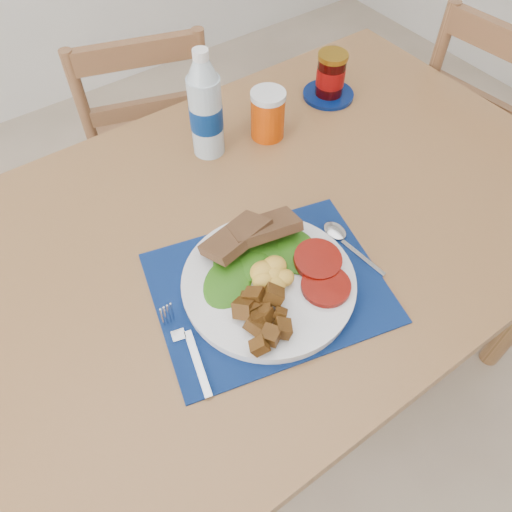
{
  "coord_description": "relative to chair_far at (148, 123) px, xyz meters",
  "views": [
    {
      "loc": [
        -0.43,
        -0.36,
        1.51
      ],
      "look_at": [
        -0.11,
        0.09,
        0.8
      ],
      "focal_mm": 35.0,
      "sensor_mm": 36.0,
      "label": 1
    }
  ],
  "objects": [
    {
      "name": "chair_far",
      "position": [
        0.0,
        0.0,
        0.0
      ],
      "size": [
        0.49,
        0.47,
        1.06
      ],
      "rotation": [
        0.0,
        0.0,
        2.84
      ],
      "color": "brown",
      "rests_on": "ground"
    },
    {
      "name": "breakfast_plate",
      "position": [
        -0.15,
        -0.84,
        0.23
      ],
      "size": [
        0.31,
        0.31,
        0.08
      ],
      "rotation": [
        0.0,
        0.0,
        0.04
      ],
      "color": "silver",
      "rests_on": "placemat"
    },
    {
      "name": "juice_glass",
      "position": [
        0.11,
        -0.47,
        0.26
      ],
      "size": [
        0.08,
        0.08,
        0.11
      ],
      "primitive_type": "cylinder",
      "color": "#C93E05",
      "rests_on": "table"
    },
    {
      "name": "water_bottle",
      "position": [
        -0.03,
        -0.44,
        0.32
      ],
      "size": [
        0.07,
        0.07,
        0.25
      ],
      "color": "#ADBFCC",
      "rests_on": "table"
    },
    {
      "name": "placemat",
      "position": [
        -0.15,
        -0.83,
        0.21
      ],
      "size": [
        0.48,
        0.41,
        0.0
      ],
      "primitive_type": "cube",
      "rotation": [
        0.0,
        0.0,
        -0.24
      ],
      "color": "black",
      "rests_on": "table"
    },
    {
      "name": "fork",
      "position": [
        -0.33,
        -0.85,
        0.21
      ],
      "size": [
        0.04,
        0.18,
        0.0
      ],
      "rotation": [
        0.0,
        0.0,
        -0.26
      ],
      "color": "#B2B5BA",
      "rests_on": "placemat"
    },
    {
      "name": "spoon",
      "position": [
        0.04,
        -0.83,
        0.21
      ],
      "size": [
        0.04,
        0.16,
        0.0
      ],
      "rotation": [
        0.0,
        0.0,
        0.09
      ],
      "color": "#B2B5BA",
      "rests_on": "placemat"
    },
    {
      "name": "ground",
      "position": [
        -0.04,
        -0.89,
        -0.54
      ],
      "size": [
        4.0,
        4.0,
        0.0
      ],
      "primitive_type": "plane",
      "color": "gray",
      "rests_on": "ground"
    },
    {
      "name": "table",
      "position": [
        -0.04,
        -0.69,
        0.13
      ],
      "size": [
        1.4,
        0.9,
        0.75
      ],
      "color": "brown",
      "rests_on": "ground"
    },
    {
      "name": "chair_end",
      "position": [
        0.81,
        -0.66,
        0.03
      ],
      "size": [
        0.43,
        0.45,
        1.12
      ],
      "rotation": [
        0.0,
        0.0,
        1.66
      ],
      "color": "brown",
      "rests_on": "ground"
    },
    {
      "name": "jam_on_saucer",
      "position": [
        0.34,
        -0.44,
        0.26
      ],
      "size": [
        0.13,
        0.13,
        0.12
      ],
      "color": "#051856",
      "rests_on": "table"
    }
  ]
}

